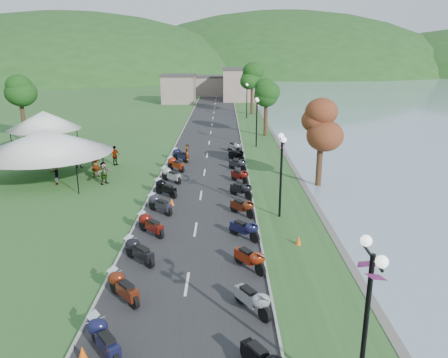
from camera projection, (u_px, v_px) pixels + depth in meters
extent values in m
cube|color=#29292C|center=(209.00, 143.00, 47.70)|extent=(7.00, 120.00, 0.02)
cube|color=gray|center=(206.00, 86.00, 90.13)|extent=(18.00, 16.00, 5.00)
imported|color=slate|center=(97.00, 177.00, 34.87)|extent=(0.87, 0.80, 1.95)
imported|color=slate|center=(79.00, 168.00, 37.71)|extent=(0.77, 0.44, 1.56)
imported|color=slate|center=(57.00, 184.00, 33.00)|extent=(0.79, 1.13, 1.62)
cone|color=#F2590C|center=(83.00, 354.00, 14.20)|extent=(0.36, 0.36, 0.56)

